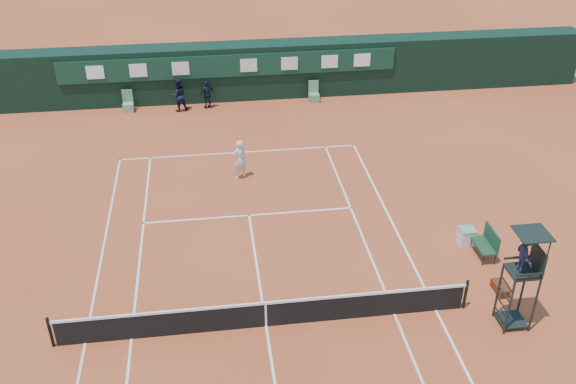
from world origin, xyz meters
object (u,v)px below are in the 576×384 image
at_px(umpire_chair, 525,260).
at_px(player, 240,159).
at_px(cooler, 466,236).
at_px(player_bench, 487,242).
at_px(tennis_net, 266,314).

xyz_separation_m(umpire_chair, player, (-7.70, 10.41, -1.56)).
distance_m(umpire_chair, cooler, 4.82).
bearing_deg(umpire_chair, player_bench, 79.80).
height_order(tennis_net, cooler, tennis_net).
relative_size(player_bench, cooler, 1.86).
height_order(tennis_net, umpire_chair, umpire_chair).
distance_m(tennis_net, player_bench, 8.62).
bearing_deg(tennis_net, player_bench, 17.60).
bearing_deg(player, player_bench, 115.18).
bearing_deg(player_bench, player, 140.34).
xyz_separation_m(tennis_net, player_bench, (8.21, 2.61, 0.09)).
bearing_deg(player_bench, tennis_net, -162.40).
bearing_deg(player_bench, cooler, 117.49).
relative_size(tennis_net, player_bench, 10.75).
distance_m(umpire_chair, player, 13.05).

